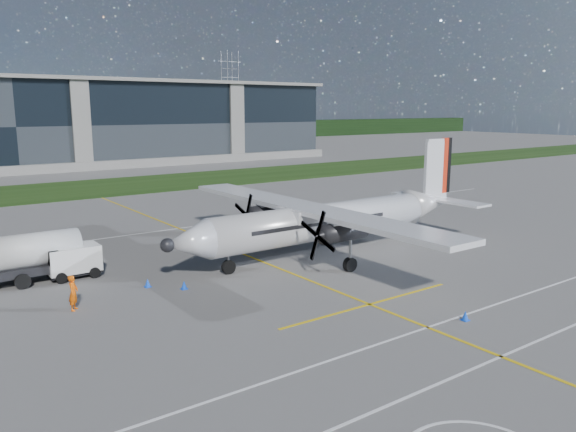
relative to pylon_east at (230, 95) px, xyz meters
name	(u,v)px	position (x,y,z in m)	size (l,w,h in m)	color
ground	(73,199)	(-85.00, -110.00, -15.00)	(400.00, 400.00, 0.00)	slate
grass_strip	(56,191)	(-85.00, -102.00, -14.98)	(400.00, 18.00, 0.04)	#19350E
terminal_building	(4,125)	(-85.00, -70.00, -7.50)	(120.00, 20.00, 15.00)	black
pylon_east	(230,95)	(0.00, 0.00, 0.00)	(9.00, 4.60, 30.00)	gray
yellow_taxiway_centerline	(223,246)	(-82.00, -140.00, -14.99)	(0.20, 70.00, 0.01)	yellow
white_lane_line	(456,376)	(-85.00, -164.00, -14.99)	(90.00, 0.15, 0.01)	white
turboprop_aircraft	(332,199)	(-76.74, -146.59, -10.99)	(25.76, 26.71, 8.01)	silver
fuel_tanker_truck	(4,262)	(-97.32, -141.00, -13.49)	(8.03, 2.61, 3.01)	silver
baggage_tug	(73,262)	(-93.51, -141.51, -14.00)	(3.32, 1.99, 1.99)	white
ground_crew_person	(73,290)	(-95.17, -147.53, -13.92)	(0.88, 0.63, 2.17)	#F25907
safety_cone_stbdwing	(218,225)	(-78.98, -133.75, -14.75)	(0.36, 0.36, 0.50)	blue
safety_cone_tail	(432,230)	(-65.25, -146.24, -14.75)	(0.36, 0.36, 0.50)	blue
safety_cone_fwd	(148,283)	(-90.56, -146.10, -14.75)	(0.36, 0.36, 0.50)	blue
safety_cone_portwing	(465,316)	(-79.75, -160.47, -14.75)	(0.36, 0.36, 0.50)	blue
safety_cone_nose_port	(184,285)	(-88.98, -147.73, -14.75)	(0.36, 0.36, 0.50)	blue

